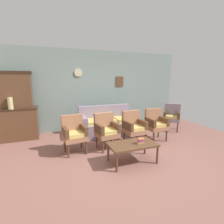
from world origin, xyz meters
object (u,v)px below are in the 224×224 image
(armchair_near_couch_end, at_px, (134,126))
(wingback_chair_by_fireplace, at_px, (172,116))
(armchair_near_cabinet, at_px, (106,129))
(armchair_by_doorway, at_px, (74,132))
(armchair_row_middle, at_px, (156,123))
(coffee_table, at_px, (133,145))
(floral_couch, at_px, (107,124))
(side_cabinet, at_px, (18,124))
(floor_vase_by_wall, at_px, (169,114))
(book_stack_on_table, at_px, (140,141))
(vase_on_cabinet, at_px, (10,103))

(armchair_near_couch_end, relative_size, wingback_chair_by_fireplace, 1.00)
(armchair_near_cabinet, bearing_deg, armchair_by_doorway, 175.82)
(armchair_row_middle, xyz_separation_m, wingback_chair_by_fireplace, (1.08, 0.60, 0.00))
(armchair_row_middle, xyz_separation_m, coffee_table, (-1.26, -0.96, -0.12))
(floral_couch, bearing_deg, side_cabinet, 169.12)
(floral_couch, xyz_separation_m, wingback_chair_by_fireplace, (2.24, -0.37, 0.17))
(floral_couch, distance_m, floor_vase_by_wall, 2.77)
(armchair_row_middle, bearing_deg, armchair_near_couch_end, -175.56)
(coffee_table, bearing_deg, side_cabinet, 135.56)
(armchair_by_doorway, distance_m, coffee_table, 1.44)
(coffee_table, relative_size, book_stack_on_table, 6.45)
(side_cabinet, height_order, wingback_chair_by_fireplace, side_cabinet)
(armchair_by_doorway, distance_m, wingback_chair_by_fireplace, 3.47)
(armchair_by_doorway, relative_size, coffee_table, 0.90)
(floral_couch, relative_size, armchair_near_couch_end, 1.92)
(armchair_near_cabinet, distance_m, book_stack_on_table, 1.05)
(armchair_near_couch_end, relative_size, armchair_row_middle, 1.00)
(coffee_table, bearing_deg, vase_on_cabinet, 138.66)
(armchair_near_cabinet, bearing_deg, side_cabinet, 145.15)
(armchair_by_doorway, xyz_separation_m, wingback_chair_by_fireplace, (3.42, 0.61, 0.00))
(armchair_near_cabinet, distance_m, armchair_row_middle, 1.54)
(armchair_row_middle, distance_m, floor_vase_by_wall, 2.09)
(armchair_near_couch_end, bearing_deg, book_stack_on_table, -110.40)
(book_stack_on_table, bearing_deg, floral_couch, 91.26)
(armchair_by_doorway, xyz_separation_m, armchair_near_couch_end, (1.58, -0.05, 0.00))
(side_cabinet, distance_m, floral_couch, 2.63)
(coffee_table, bearing_deg, book_stack_on_table, -22.94)
(side_cabinet, height_order, vase_on_cabinet, vase_on_cabinet)
(side_cabinet, relative_size, armchair_row_middle, 1.28)
(armchair_by_doorway, bearing_deg, book_stack_on_table, -39.81)
(floor_vase_by_wall, bearing_deg, vase_on_cabinet, -179.24)
(wingback_chair_by_fireplace, height_order, book_stack_on_table, wingback_chair_by_fireplace)
(armchair_by_doorway, xyz_separation_m, book_stack_on_table, (1.22, -1.02, -0.02))
(side_cabinet, height_order, book_stack_on_table, side_cabinet)
(armchair_near_cabinet, bearing_deg, floral_couch, 69.92)
(vase_on_cabinet, xyz_separation_m, coffee_table, (2.56, -2.25, -0.72))
(armchair_near_cabinet, distance_m, coffee_table, 0.94)
(side_cabinet, distance_m, armchair_near_cabinet, 2.68)
(floral_couch, bearing_deg, armchair_by_doorway, -140.20)
(floral_couch, bearing_deg, vase_on_cabinet, 173.07)
(coffee_table, height_order, book_stack_on_table, book_stack_on_table)
(armchair_by_doorway, xyz_separation_m, coffee_table, (1.07, -0.95, -0.12))
(armchair_near_couch_end, bearing_deg, armchair_row_middle, 4.44)
(armchair_near_cabinet, bearing_deg, armchair_row_middle, 2.62)
(floral_couch, bearing_deg, armchair_near_couch_end, -68.47)
(book_stack_on_table, bearing_deg, vase_on_cabinet, 139.48)
(vase_on_cabinet, relative_size, armchair_near_cabinet, 0.37)
(vase_on_cabinet, height_order, armchair_near_couch_end, vase_on_cabinet)
(armchair_near_cabinet, relative_size, armchair_row_middle, 1.00)
(armchair_row_middle, relative_size, wingback_chair_by_fireplace, 1.00)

